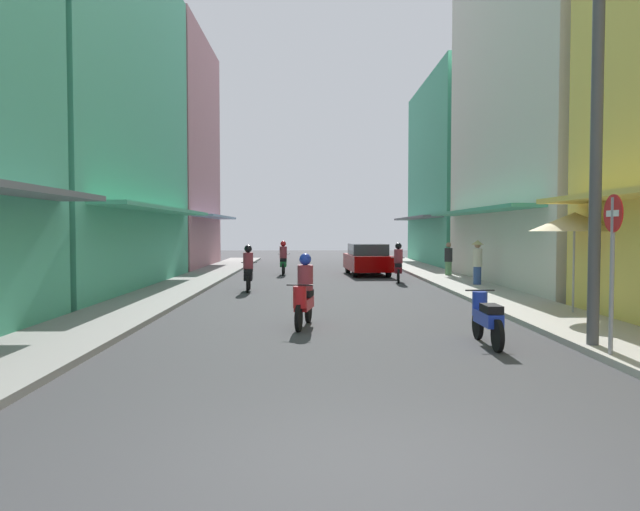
{
  "coord_description": "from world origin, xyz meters",
  "views": [
    {
      "loc": [
        -0.49,
        -5.1,
        2.09
      ],
      "look_at": [
        -0.14,
        20.19,
        1.03
      ],
      "focal_mm": 34.22,
      "sensor_mm": 36.0,
      "label": 1
    }
  ],
  "objects_px": {
    "motorbike_black": "(248,270)",
    "motorbike_maroon": "(398,265)",
    "parked_car": "(367,259)",
    "vendor_umbrella": "(575,222)",
    "motorbike_green": "(283,260)",
    "pedestrian_crossing": "(477,261)",
    "pedestrian_foreground": "(448,260)",
    "utility_pole": "(597,117)",
    "motorbike_blue": "(486,317)",
    "street_sign_no_entry": "(612,254)",
    "motorbike_red": "(304,294)"
  },
  "relations": [
    {
      "from": "motorbike_maroon",
      "to": "motorbike_blue",
      "type": "bearing_deg",
      "value": -91.2
    },
    {
      "from": "motorbike_black",
      "to": "motorbike_green",
      "type": "bearing_deg",
      "value": 83.69
    },
    {
      "from": "motorbike_green",
      "to": "parked_car",
      "type": "distance_m",
      "value": 3.92
    },
    {
      "from": "pedestrian_crossing",
      "to": "parked_car",
      "type": "bearing_deg",
      "value": 119.21
    },
    {
      "from": "motorbike_black",
      "to": "motorbike_blue",
      "type": "distance_m",
      "value": 11.21
    },
    {
      "from": "motorbike_maroon",
      "to": "motorbike_green",
      "type": "bearing_deg",
      "value": 138.49
    },
    {
      "from": "vendor_umbrella",
      "to": "utility_pole",
      "type": "distance_m",
      "value": 4.66
    },
    {
      "from": "motorbike_green",
      "to": "pedestrian_crossing",
      "type": "relative_size",
      "value": 1.05
    },
    {
      "from": "motorbike_red",
      "to": "motorbike_black",
      "type": "bearing_deg",
      "value": 104.49
    },
    {
      "from": "motorbike_red",
      "to": "pedestrian_crossing",
      "type": "xyz_separation_m",
      "value": [
        6.16,
        8.81,
        0.27
      ]
    },
    {
      "from": "motorbike_black",
      "to": "pedestrian_crossing",
      "type": "relative_size",
      "value": 1.05
    },
    {
      "from": "parked_car",
      "to": "pedestrian_foreground",
      "type": "bearing_deg",
      "value": -23.96
    },
    {
      "from": "motorbike_blue",
      "to": "motorbike_red",
      "type": "bearing_deg",
      "value": 147.76
    },
    {
      "from": "parked_car",
      "to": "pedestrian_crossing",
      "type": "distance_m",
      "value": 7.01
    },
    {
      "from": "motorbike_blue",
      "to": "pedestrian_foreground",
      "type": "height_order",
      "value": "pedestrian_foreground"
    },
    {
      "from": "motorbike_black",
      "to": "utility_pole",
      "type": "distance_m",
      "value": 13.03
    },
    {
      "from": "motorbike_black",
      "to": "utility_pole",
      "type": "xyz_separation_m",
      "value": [
        7.0,
        -10.48,
        3.3
      ]
    },
    {
      "from": "motorbike_maroon",
      "to": "parked_car",
      "type": "relative_size",
      "value": 0.43
    },
    {
      "from": "motorbike_maroon",
      "to": "parked_car",
      "type": "bearing_deg",
      "value": 103.18
    },
    {
      "from": "utility_pole",
      "to": "street_sign_no_entry",
      "type": "xyz_separation_m",
      "value": [
        -0.1,
        -0.83,
        -2.28
      ]
    },
    {
      "from": "motorbike_red",
      "to": "motorbike_green",
      "type": "distance_m",
      "value": 15.42
    },
    {
      "from": "motorbike_green",
      "to": "motorbike_black",
      "type": "distance_m",
      "value": 7.68
    },
    {
      "from": "pedestrian_crossing",
      "to": "street_sign_no_entry",
      "type": "relative_size",
      "value": 0.65
    },
    {
      "from": "pedestrian_crossing",
      "to": "street_sign_no_entry",
      "type": "height_order",
      "value": "street_sign_no_entry"
    },
    {
      "from": "motorbike_blue",
      "to": "motorbike_maroon",
      "type": "height_order",
      "value": "motorbike_maroon"
    },
    {
      "from": "vendor_umbrella",
      "to": "street_sign_no_entry",
      "type": "relative_size",
      "value": 0.95
    },
    {
      "from": "motorbike_black",
      "to": "motorbike_maroon",
      "type": "bearing_deg",
      "value": 31.19
    },
    {
      "from": "motorbike_black",
      "to": "parked_car",
      "type": "height_order",
      "value": "motorbike_black"
    },
    {
      "from": "vendor_umbrella",
      "to": "motorbike_maroon",
      "type": "bearing_deg",
      "value": 105.99
    },
    {
      "from": "motorbike_green",
      "to": "parked_car",
      "type": "bearing_deg",
      "value": -6.54
    },
    {
      "from": "motorbike_green",
      "to": "utility_pole",
      "type": "xyz_separation_m",
      "value": [
        6.16,
        -18.11,
        3.3
      ]
    },
    {
      "from": "utility_pole",
      "to": "pedestrian_foreground",
      "type": "bearing_deg",
      "value": 85.96
    },
    {
      "from": "motorbike_red",
      "to": "pedestrian_crossing",
      "type": "height_order",
      "value": "pedestrian_crossing"
    },
    {
      "from": "motorbike_red",
      "to": "motorbike_black",
      "type": "relative_size",
      "value": 0.99
    },
    {
      "from": "motorbike_black",
      "to": "utility_pole",
      "type": "height_order",
      "value": "utility_pole"
    },
    {
      "from": "motorbike_blue",
      "to": "pedestrian_crossing",
      "type": "relative_size",
      "value": 1.05
    },
    {
      "from": "pedestrian_crossing",
      "to": "vendor_umbrella",
      "type": "bearing_deg",
      "value": -87.92
    },
    {
      "from": "street_sign_no_entry",
      "to": "pedestrian_crossing",
      "type": "bearing_deg",
      "value": 84.21
    },
    {
      "from": "utility_pole",
      "to": "street_sign_no_entry",
      "type": "relative_size",
      "value": 2.96
    },
    {
      "from": "motorbike_maroon",
      "to": "pedestrian_foreground",
      "type": "xyz_separation_m",
      "value": [
        2.52,
        2.27,
        0.06
      ]
    },
    {
      "from": "motorbike_green",
      "to": "motorbike_black",
      "type": "xyz_separation_m",
      "value": [
        -0.84,
        -7.63,
        0.0
      ]
    },
    {
      "from": "parked_car",
      "to": "pedestrian_foreground",
      "type": "height_order",
      "value": "pedestrian_foreground"
    },
    {
      "from": "pedestrian_foreground",
      "to": "vendor_umbrella",
      "type": "xyz_separation_m",
      "value": [
        0.28,
        -12.06,
        1.51
      ]
    },
    {
      "from": "pedestrian_foreground",
      "to": "utility_pole",
      "type": "xyz_separation_m",
      "value": [
        -1.14,
        -16.15,
        3.23
      ]
    },
    {
      "from": "motorbike_red",
      "to": "vendor_umbrella",
      "type": "distance_m",
      "value": 6.75
    },
    {
      "from": "motorbike_maroon",
      "to": "pedestrian_foreground",
      "type": "relative_size",
      "value": 1.17
    },
    {
      "from": "motorbike_blue",
      "to": "street_sign_no_entry",
      "type": "bearing_deg",
      "value": -43.15
    },
    {
      "from": "parked_car",
      "to": "pedestrian_crossing",
      "type": "height_order",
      "value": "pedestrian_crossing"
    },
    {
      "from": "motorbike_black",
      "to": "motorbike_maroon",
      "type": "distance_m",
      "value": 6.57
    },
    {
      "from": "motorbike_blue",
      "to": "motorbike_green",
      "type": "bearing_deg",
      "value": 104.44
    }
  ]
}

